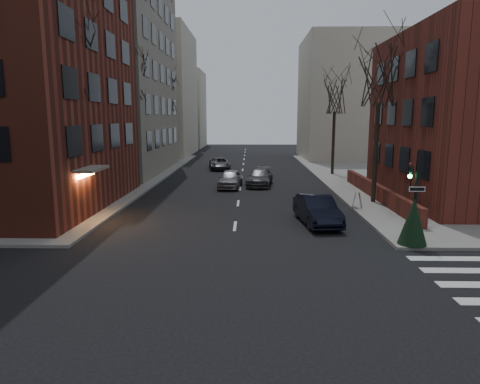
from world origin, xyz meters
name	(u,v)px	position (x,y,z in m)	size (l,w,h in m)	color
ground	(218,350)	(0.00, 0.00, 0.00)	(160.00, 160.00, 0.00)	black
building_left_tan	(69,30)	(-17.00, 34.00, 14.00)	(18.00, 18.00, 28.00)	gray
low_wall_right	(377,191)	(9.30, 19.00, 0.65)	(0.35, 16.00, 1.00)	maroon
building_distant_la	(144,94)	(-15.00, 55.00, 9.00)	(14.00, 16.00, 18.00)	#B6AB9A
building_distant_ra	(355,99)	(15.00, 50.00, 8.00)	(14.00, 14.00, 16.00)	#B6AB9A
building_distant_lb	(177,110)	(-13.00, 72.00, 7.00)	(10.00, 12.00, 14.00)	#B6AB9A
traffic_signal	(414,202)	(7.94, 8.99, 1.91)	(0.76, 0.44, 4.00)	black
tree_left_a	(72,62)	(-8.80, 14.00, 8.47)	(4.18, 4.18, 10.26)	#2D231C
tree_left_b	(132,75)	(-8.80, 26.00, 8.91)	(4.40, 4.40, 10.80)	#2D231C
tree_left_c	(166,95)	(-8.80, 40.00, 8.03)	(3.96, 3.96, 9.72)	#2D231C
tree_right_a	(380,77)	(8.80, 18.00, 8.03)	(3.96, 3.96, 9.72)	#2D231C
tree_right_b	(335,96)	(8.80, 32.00, 7.59)	(3.74, 3.74, 9.18)	#2D231C
streetlamp_near	(128,136)	(-8.20, 22.00, 4.24)	(0.36, 0.36, 6.28)	black
streetlamp_far	(175,129)	(-8.20, 42.00, 4.24)	(0.36, 0.36, 6.28)	black
parked_sedan	(317,210)	(4.31, 12.58, 0.76)	(1.60, 4.60, 1.52)	black
car_lane_silver	(230,179)	(-0.80, 24.30, 0.72)	(1.70, 4.22, 1.44)	gray
car_lane_gray	(260,177)	(1.59, 25.40, 0.69)	(1.93, 4.76, 1.38)	#39393E
car_lane_far	(219,164)	(-2.51, 36.47, 0.64)	(2.11, 4.58, 1.27)	#404045
sandwich_board	(357,200)	(7.30, 16.16, 0.61)	(0.41, 0.58, 0.93)	silver
evergreen_shrub	(413,221)	(7.79, 8.50, 1.17)	(1.22, 1.22, 2.03)	black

